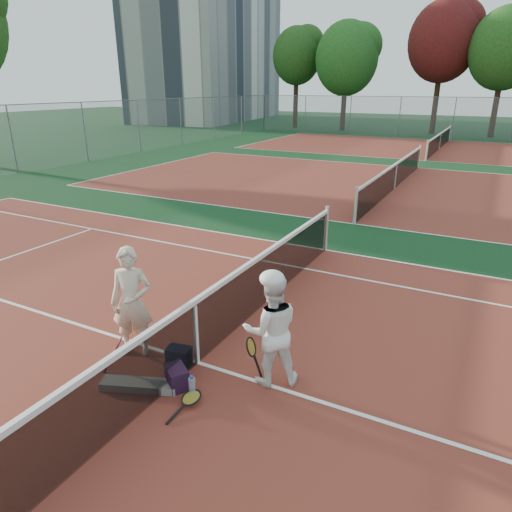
# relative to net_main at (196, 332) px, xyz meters

# --- Properties ---
(ground) EXTENTS (130.00, 130.00, 0.00)m
(ground) POSITION_rel_net_main_xyz_m (0.00, 0.00, -0.51)
(ground) COLOR black
(ground) RESTS_ON ground
(court_main) EXTENTS (23.77, 10.97, 0.01)m
(court_main) POSITION_rel_net_main_xyz_m (0.00, 0.00, -0.51)
(court_main) COLOR maroon
(court_main) RESTS_ON ground
(court_far_a) EXTENTS (23.77, 10.97, 0.01)m
(court_far_a) POSITION_rel_net_main_xyz_m (0.00, 13.50, -0.51)
(court_far_a) COLOR maroon
(court_far_a) RESTS_ON ground
(court_far_b) EXTENTS (23.77, 10.97, 0.01)m
(court_far_b) POSITION_rel_net_main_xyz_m (0.00, 27.00, -0.51)
(court_far_b) COLOR maroon
(court_far_b) RESTS_ON ground
(net_main) EXTENTS (0.10, 10.98, 1.02)m
(net_main) POSITION_rel_net_main_xyz_m (0.00, 0.00, 0.00)
(net_main) COLOR black
(net_main) RESTS_ON ground
(net_far_a) EXTENTS (0.10, 10.98, 1.02)m
(net_far_a) POSITION_rel_net_main_xyz_m (0.00, 13.50, 0.00)
(net_far_a) COLOR black
(net_far_a) RESTS_ON ground
(net_far_b) EXTENTS (0.10, 10.98, 1.02)m
(net_far_b) POSITION_rel_net_main_xyz_m (0.00, 27.00, 0.00)
(net_far_b) COLOR black
(net_far_b) RESTS_ON ground
(fence_back) EXTENTS (32.00, 0.06, 3.00)m
(fence_back) POSITION_rel_net_main_xyz_m (0.00, 34.00, 0.99)
(fence_back) COLOR slate
(fence_back) RESTS_ON ground
(apartment_block) EXTENTS (12.96, 23.18, 15.00)m
(apartment_block) POSITION_rel_net_main_xyz_m (-28.00, 44.00, 6.99)
(apartment_block) COLOR beige
(apartment_block) RESTS_ON ground
(player_a) EXTENTS (0.72, 0.61, 1.67)m
(player_a) POSITION_rel_net_main_xyz_m (-0.98, -0.19, 0.32)
(player_a) COLOR beige
(player_a) RESTS_ON ground
(player_b) EXTENTS (0.95, 0.91, 1.55)m
(player_b) POSITION_rel_net_main_xyz_m (1.13, 0.12, 0.27)
(player_b) COLOR white
(player_b) RESTS_ON ground
(racket_red) EXTENTS (0.41, 0.39, 0.54)m
(racket_red) POSITION_rel_net_main_xyz_m (-0.82, -0.71, -0.24)
(racket_red) COLOR maroon
(racket_red) RESTS_ON ground
(racket_black_held) EXTENTS (0.25, 0.29, 0.58)m
(racket_black_held) POSITION_rel_net_main_xyz_m (0.83, 0.10, -0.22)
(racket_black_held) COLOR black
(racket_black_held) RESTS_ON ground
(racket_spare) EXTENTS (0.32, 0.62, 0.13)m
(racket_spare) POSITION_rel_net_main_xyz_m (0.45, -0.79, -0.45)
(racket_spare) COLOR black
(racket_spare) RESTS_ON ground
(sports_bag_navy) EXTENTS (0.37, 0.29, 0.26)m
(sports_bag_navy) POSITION_rel_net_main_xyz_m (-0.22, -0.14, -0.38)
(sports_bag_navy) COLOR black
(sports_bag_navy) RESTS_ON ground
(sports_bag_purple) EXTENTS (0.43, 0.41, 0.29)m
(sports_bag_purple) POSITION_rel_net_main_xyz_m (0.08, -0.59, -0.36)
(sports_bag_purple) COLOR black
(sports_bag_purple) RESTS_ON ground
(net_cover_canvas) EXTENTS (1.05, 0.60, 0.11)m
(net_cover_canvas) POSITION_rel_net_main_xyz_m (-0.34, -0.86, -0.46)
(net_cover_canvas) COLOR slate
(net_cover_canvas) RESTS_ON ground
(water_bottle) EXTENTS (0.09, 0.09, 0.30)m
(water_bottle) POSITION_rel_net_main_xyz_m (0.40, -0.70, -0.36)
(water_bottle) COLOR silver
(water_bottle) RESTS_ON ground
(tree_back_0) EXTENTS (4.45, 4.45, 8.92)m
(tree_back_0) POSITION_rel_net_main_xyz_m (-14.46, 37.59, 5.82)
(tree_back_0) COLOR #382314
(tree_back_0) RESTS_ON ground
(tree_back_1) EXTENTS (5.37, 5.37, 9.07)m
(tree_back_1) POSITION_rel_net_main_xyz_m (-9.50, 36.81, 5.46)
(tree_back_1) COLOR #382314
(tree_back_1) RESTS_ON ground
(tree_back_maroon) EXTENTS (5.44, 5.44, 10.21)m
(tree_back_maroon) POSITION_rel_net_main_xyz_m (-1.88, 37.46, 6.55)
(tree_back_maroon) COLOR #382314
(tree_back_maroon) RESTS_ON ground
(tree_back_3) EXTENTS (5.14, 5.14, 9.31)m
(tree_back_3) POSITION_rel_net_main_xyz_m (2.62, 36.47, 5.82)
(tree_back_3) COLOR #382314
(tree_back_3) RESTS_ON ground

